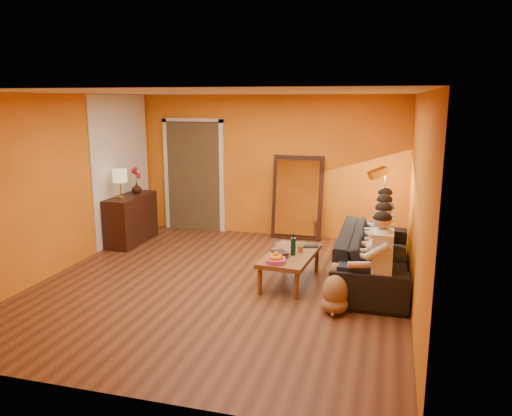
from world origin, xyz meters
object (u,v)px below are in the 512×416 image
(mirror_frame, at_px, (297,197))
(person_mid_left, at_px, (383,248))
(dog, at_px, (336,288))
(laptop, at_px, (307,247))
(person_far_right, at_px, (385,228))
(vase, at_px, (137,188))
(tumbler, at_px, (300,249))
(wine_bottle, at_px, (293,244))
(coffee_table, at_px, (290,268))
(sofa, at_px, (373,256))
(person_far_left, at_px, (382,261))
(table_lamp, at_px, (120,184))
(sideboard, at_px, (131,219))
(floor_lamp, at_px, (384,215))
(person_mid_right, at_px, (384,237))

(mirror_frame, distance_m, person_mid_left, 2.84)
(dog, distance_m, laptop, 1.28)
(person_far_right, xyz_separation_m, vase, (-4.37, 0.42, 0.33))
(dog, relative_size, vase, 3.16)
(tumbler, height_order, vase, vase)
(wine_bottle, xyz_separation_m, tumbler, (0.07, 0.17, -0.11))
(coffee_table, relative_size, person_far_right, 1.00)
(person_mid_left, bearing_deg, coffee_table, 177.66)
(sofa, height_order, coffee_table, sofa)
(sofa, xyz_separation_m, dog, (-0.39, -1.20, -0.06))
(person_far_left, distance_m, wine_bottle, 1.31)
(sofa, height_order, person_far_left, person_far_left)
(table_lamp, bearing_deg, sideboard, 90.00)
(table_lamp, distance_m, person_far_left, 4.65)
(person_mid_left, height_order, laptop, person_mid_left)
(wine_bottle, bearing_deg, laptop, 72.00)
(floor_lamp, height_order, person_far_right, floor_lamp)
(person_far_right, height_order, tumbler, person_far_right)
(dog, height_order, tumbler, dog)
(mirror_frame, bearing_deg, sideboard, -158.84)
(person_mid_right, height_order, person_far_right, same)
(person_mid_right, xyz_separation_m, person_far_right, (0.00, 0.55, 0.00))
(sofa, distance_m, laptop, 0.94)
(person_far_right, bearing_deg, table_lamp, -178.34)
(laptop, bearing_deg, sideboard, 159.46)
(person_mid_right, bearing_deg, dog, -111.86)
(person_mid_right, bearing_deg, person_far_right, 90.00)
(person_mid_left, distance_m, person_far_right, 1.10)
(dog, bearing_deg, vase, 134.24)
(sideboard, relative_size, coffee_table, 0.97)
(tumbler, bearing_deg, laptop, 75.38)
(mirror_frame, bearing_deg, person_far_left, -61.45)
(sideboard, height_order, coffee_table, sideboard)
(laptop, bearing_deg, mirror_frame, 99.13)
(sideboard, height_order, table_lamp, table_lamp)
(coffee_table, bearing_deg, sofa, 24.65)
(person_far_left, height_order, person_mid_right, same)
(sideboard, relative_size, vase, 6.27)
(mirror_frame, height_order, vase, mirror_frame)
(dog, bearing_deg, sideboard, 137.08)
(sideboard, bearing_deg, table_lamp, -90.00)
(mirror_frame, xyz_separation_m, wine_bottle, (0.39, -2.35, -0.18))
(mirror_frame, relative_size, table_lamp, 2.98)
(floor_lamp, relative_size, tumbler, 14.27)
(person_mid_right, height_order, laptop, person_mid_right)
(wine_bottle, bearing_deg, dog, -48.23)
(vase, bearing_deg, wine_bottle, -25.60)
(dog, xyz_separation_m, wine_bottle, (-0.67, 0.75, 0.28))
(mirror_frame, distance_m, vase, 2.92)
(person_mid_left, xyz_separation_m, wine_bottle, (-1.19, 0.00, -0.03))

